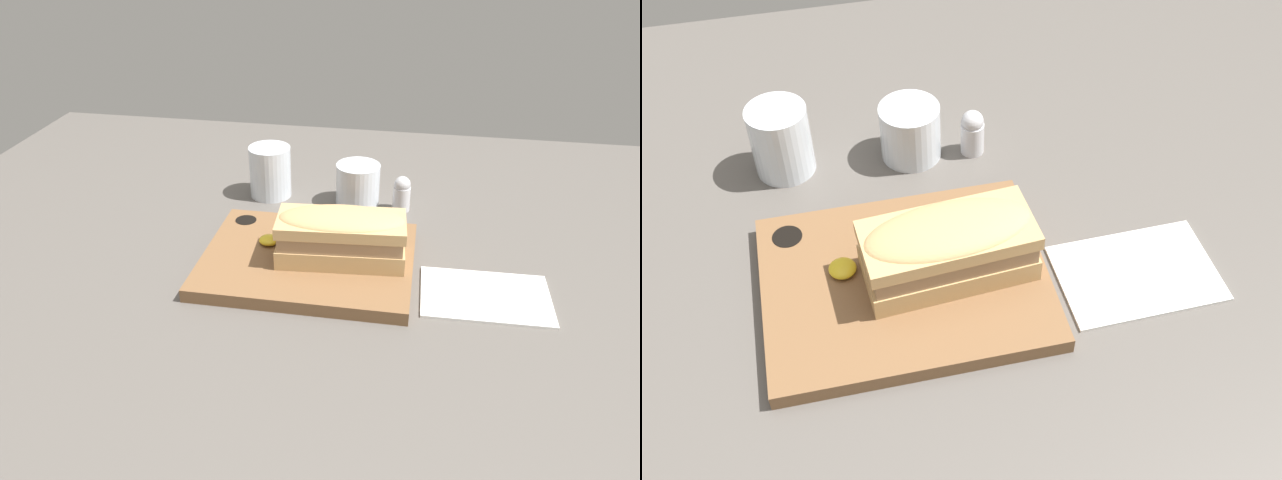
{
  "view_description": "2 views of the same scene",
  "coord_description": "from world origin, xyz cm",
  "views": [
    {
      "loc": [
        8.83,
        -75.59,
        52.95
      ],
      "look_at": [
        -4.77,
        2.12,
        7.41
      ],
      "focal_mm": 35.0,
      "sensor_mm": 36.0,
      "label": 1
    },
    {
      "loc": [
        -13.23,
        -53.73,
        72.42
      ],
      "look_at": [
        -0.48,
        2.34,
        9.57
      ],
      "focal_mm": 45.0,
      "sensor_mm": 36.0,
      "label": 2
    }
  ],
  "objects": [
    {
      "name": "dining_table",
      "position": [
        0.0,
        0.0,
        1.0
      ],
      "size": [
        160.7,
        128.9,
        2.0
      ],
      "color": "#56514C",
      "rests_on": "ground"
    },
    {
      "name": "serving_board",
      "position": [
        -6.88,
        3.39,
        3.01
      ],
      "size": [
        31.56,
        25.01,
        2.06
      ],
      "color": "brown",
      "rests_on": "dining_table"
    },
    {
      "name": "sandwich",
      "position": [
        -1.83,
        3.09,
        8.21
      ],
      "size": [
        19.32,
        9.99,
        7.82
      ],
      "rotation": [
        0.0,
        0.0,
        0.08
      ],
      "color": "tan",
      "rests_on": "serving_board"
    },
    {
      "name": "mustard_dollop",
      "position": [
        -13.39,
        5.53,
        4.63
      ],
      "size": [
        3.12,
        3.12,
        1.25
      ],
      "color": "gold",
      "rests_on": "serving_board"
    },
    {
      "name": "water_glass",
      "position": [
        -18.32,
        26.55,
        6.08
      ],
      "size": [
        7.62,
        7.62,
        9.4
      ],
      "color": "silver",
      "rests_on": "dining_table"
    },
    {
      "name": "wine_glass",
      "position": [
        -2.02,
        25.7,
        5.41
      ],
      "size": [
        7.84,
        7.84,
        7.55
      ],
      "color": "silver",
      "rests_on": "dining_table"
    },
    {
      "name": "napkin",
      "position": [
        19.37,
        -0.56,
        2.2
      ],
      "size": [
        18.28,
        12.82,
        0.4
      ],
      "rotation": [
        0.0,
        0.0,
        0.02
      ],
      "color": "white",
      "rests_on": "dining_table"
    },
    {
      "name": "salt_shaker",
      "position": [
        5.94,
        24.5,
        5.23
      ],
      "size": [
        3.07,
        3.07,
        6.41
      ],
      "color": "silver",
      "rests_on": "dining_table"
    }
  ]
}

